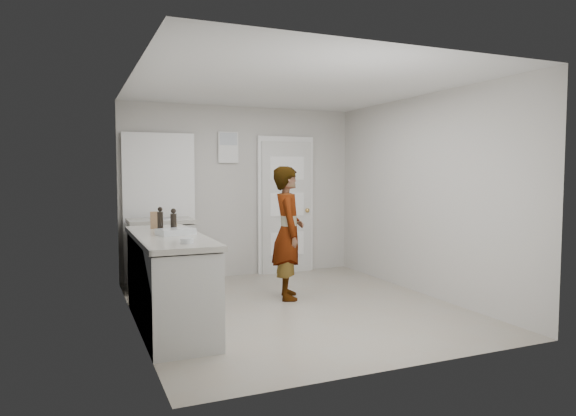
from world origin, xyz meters
name	(u,v)px	position (x,y,z in m)	size (l,w,h in m)	color
ground	(295,307)	(0.00, 0.00, 0.00)	(4.00, 4.00, 0.00)	#A09786
room_shell	(231,207)	(-0.17, 1.95, 1.02)	(4.00, 4.00, 4.00)	beige
main_counter	(169,285)	(-1.45, -0.20, 0.43)	(0.64, 1.96, 0.93)	beige
side_counter	(161,256)	(-1.25, 1.55, 0.43)	(0.84, 0.61, 0.93)	beige
person	(288,233)	(0.09, 0.43, 0.80)	(0.59, 0.39, 1.61)	silver
cake_mix_box	(156,220)	(-1.48, 0.41, 1.02)	(0.11, 0.05, 0.19)	#8A6245
spice_jar	(175,226)	(-1.31, 0.21, 0.96)	(0.05, 0.05, 0.08)	tan
oil_cruet_a	(174,221)	(-1.37, -0.05, 1.04)	(0.06, 0.06, 0.25)	black
oil_cruet_b	(160,220)	(-1.49, 0.03, 1.05)	(0.06, 0.06, 0.26)	black
baking_dish	(176,232)	(-1.38, -0.22, 0.95)	(0.38, 0.31, 0.06)	silver
egg_bowl	(187,241)	(-1.41, -0.88, 0.95)	(0.11, 0.11, 0.04)	silver
papers	(168,219)	(-1.18, 1.43, 0.93)	(0.23, 0.29, 0.01)	white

